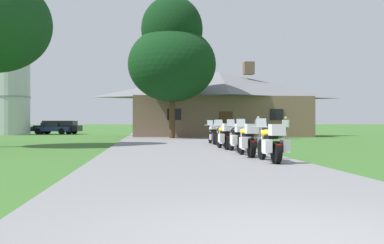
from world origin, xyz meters
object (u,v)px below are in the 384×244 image
Objects in this scene: bystander_white_shirt_beside_signpost at (286,126)px; bystander_gray_shirt_near_lodge at (258,126)px; parked_black_suv_far_left at (59,127)px; motorcycle_yellow_second_in_row at (248,141)px; motorcycle_black_fifth_in_row at (222,135)px; metal_silo_distant at (10,92)px; motorcycle_silver_farthest_in_row at (213,134)px; tree_by_lodge_front at (172,54)px; parked_navy_sedan_far_left at (54,128)px; motorcycle_yellow_nearest_to_camera at (271,144)px; motorcycle_black_third_in_row at (237,138)px; motorcycle_yellow_fourth_in_row at (225,137)px.

bystander_gray_shirt_near_lodge is at bearing 26.97° from bystander_white_shirt_beside_signpost.
bystander_gray_shirt_near_lodge is 0.34× the size of parked_black_suv_far_left.
motorcycle_yellow_second_in_row is 34.80m from parked_black_suv_far_left.
bystander_gray_shirt_near_lodge reaches higher than parked_black_suv_far_left.
motorcycle_black_fifth_in_row is 29.82m from metal_silo_distant.
bystander_white_shirt_beside_signpost reaches higher than motorcycle_silver_farthest_in_row.
bystander_gray_shirt_near_lodge is (4.49, 7.97, 0.31)m from motorcycle_silver_farthest_in_row.
tree_by_lodge_front is at bearing -133.36° from parked_black_suv_far_left.
motorcycle_black_fifth_in_row is 11.11m from bystander_gray_shirt_near_lodge.
motorcycle_silver_farthest_in_row is (0.08, 8.87, 0.01)m from motorcycle_yellow_second_in_row.
motorcycle_yellow_second_in_row is 0.25× the size of metal_silo_distant.
bystander_gray_shirt_near_lodge is at bearing -123.25° from parked_black_suv_far_left.
parked_navy_sedan_far_left is at bearing 129.14° from tree_by_lodge_front.
motorcycle_yellow_nearest_to_camera is 8.83m from motorcycle_black_fifth_in_row.
motorcycle_black_third_in_row is at bearing -148.14° from parked_black_suv_far_left.
motorcycle_silver_farthest_in_row is 1.25× the size of bystander_white_shirt_beside_signpost.
motorcycle_black_third_in_row is 16.96m from tree_by_lodge_front.
motorcycle_black_third_in_row is 32.68m from parked_black_suv_far_left.
metal_silo_distant is (-21.55, 13.87, 3.30)m from bystander_gray_shirt_near_lodge.
motorcycle_black_third_in_row is at bearing -58.96° from metal_silo_distant.
bystander_gray_shirt_near_lodge is 25.84m from metal_silo_distant.
metal_silo_distant is at bearing 179.60° from bystander_gray_shirt_near_lodge.
motorcycle_yellow_fourth_in_row is 13.33m from bystander_gray_shirt_near_lodge.
tree_by_lodge_front reaches higher than bystander_gray_shirt_near_lodge.
motorcycle_yellow_second_in_row is at bearing -92.05° from motorcycle_silver_farthest_in_row.
motorcycle_silver_farthest_in_row is at bearing -142.72° from parked_black_suv_far_left.
motorcycle_silver_farthest_in_row is 0.20× the size of tree_by_lodge_front.
tree_by_lodge_front is at bearing 93.08° from motorcycle_black_fifth_in_row.
motorcycle_yellow_fourth_in_row is 1.00× the size of motorcycle_silver_farthest_in_row.
bystander_white_shirt_beside_signpost reaches higher than parked_navy_sedan_far_left.
parked_black_suv_far_left is at bearing 116.79° from motorcycle_silver_farthest_in_row.
bystander_gray_shirt_near_lodge is 0.16× the size of tree_by_lodge_front.
motorcycle_silver_farthest_in_row is at bearing 88.84° from motorcycle_yellow_nearest_to_camera.
parked_black_suv_far_left is at bearing -34.61° from bystander_white_shirt_beside_signpost.
metal_silo_distant is (-16.92, 26.37, 3.62)m from motorcycle_yellow_fourth_in_row.
tree_by_lodge_front is at bearing 92.31° from motorcycle_black_third_in_row.
tree_by_lodge_front reaches higher than motorcycle_yellow_second_in_row.
parked_navy_sedan_far_left is at bearing 109.32° from motorcycle_yellow_nearest_to_camera.
metal_silo_distant is at bearing 119.55° from motorcycle_black_fifth_in_row.
bystander_gray_shirt_near_lodge is 0.20× the size of metal_silo_distant.
bystander_white_shirt_beside_signpost reaches higher than motorcycle_black_fifth_in_row.
motorcycle_yellow_nearest_to_camera and motorcycle_black_fifth_in_row have the same top height.
parked_navy_sedan_far_left is at bearing -33.70° from bystander_white_shirt_beside_signpost.
bystander_white_shirt_beside_signpost is 24.67m from parked_navy_sedan_far_left.
bystander_white_shirt_beside_signpost reaches higher than motorcycle_yellow_second_in_row.
motorcycle_black_fifth_in_row is at bearing -80.74° from bystander_gray_shirt_near_lodge.
bystander_white_shirt_beside_signpost is 10.14m from tree_by_lodge_front.
bystander_white_shirt_beside_signpost is at bearing -109.43° from parked_navy_sedan_far_left.
motorcycle_yellow_fourth_in_row is 15.07m from tree_by_lodge_front.
tree_by_lodge_front is 2.19× the size of parked_black_suv_far_left.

